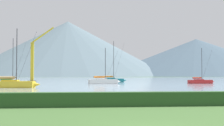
{
  "coord_description": "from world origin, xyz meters",
  "views": [
    {
      "loc": [
        -3.1,
        -12.75,
        2.45
      ],
      "look_at": [
        3.63,
        55.78,
        5.01
      ],
      "focal_mm": 49.62,
      "sensor_mm": 36.0,
      "label": 1
    }
  ],
  "objects_px": {
    "dock_crane": "(33,65)",
    "sailboat_slip_0": "(103,81)",
    "sailboat_slip_1": "(11,83)",
    "sailboat_slip_6": "(112,80)",
    "sailboat_slip_2": "(200,81)",
    "sailboat_slip_4": "(13,84)"
  },
  "relations": [
    {
      "from": "dock_crane",
      "to": "sailboat_slip_0",
      "type": "bearing_deg",
      "value": -12.89
    },
    {
      "from": "dock_crane",
      "to": "sailboat_slip_1",
      "type": "bearing_deg",
      "value": -98.24
    },
    {
      "from": "sailboat_slip_6",
      "to": "dock_crane",
      "type": "xyz_separation_m",
      "value": [
        -22.75,
        -12.23,
        4.21
      ]
    },
    {
      "from": "sailboat_slip_2",
      "to": "dock_crane",
      "type": "relative_size",
      "value": 0.62
    },
    {
      "from": "sailboat_slip_0",
      "to": "sailboat_slip_2",
      "type": "height_order",
      "value": "sailboat_slip_2"
    },
    {
      "from": "sailboat_slip_0",
      "to": "sailboat_slip_1",
      "type": "distance_m",
      "value": 24.16
    },
    {
      "from": "sailboat_slip_2",
      "to": "sailboat_slip_6",
      "type": "height_order",
      "value": "sailboat_slip_6"
    },
    {
      "from": "sailboat_slip_0",
      "to": "sailboat_slip_1",
      "type": "height_order",
      "value": "sailboat_slip_1"
    },
    {
      "from": "sailboat_slip_6",
      "to": "dock_crane",
      "type": "relative_size",
      "value": 0.85
    },
    {
      "from": "sailboat_slip_1",
      "to": "dock_crane",
      "type": "xyz_separation_m",
      "value": [
        2.31,
        15.98,
        4.35
      ]
    },
    {
      "from": "sailboat_slip_4",
      "to": "sailboat_slip_1",
      "type": "bearing_deg",
      "value": 108.85
    },
    {
      "from": "sailboat_slip_4",
      "to": "dock_crane",
      "type": "bearing_deg",
      "value": 95.08
    },
    {
      "from": "sailboat_slip_6",
      "to": "dock_crane",
      "type": "distance_m",
      "value": 26.17
    },
    {
      "from": "sailboat_slip_0",
      "to": "dock_crane",
      "type": "height_order",
      "value": "dock_crane"
    },
    {
      "from": "sailboat_slip_0",
      "to": "sailboat_slip_4",
      "type": "height_order",
      "value": "sailboat_slip_4"
    },
    {
      "from": "sailboat_slip_2",
      "to": "sailboat_slip_4",
      "type": "distance_m",
      "value": 49.64
    },
    {
      "from": "dock_crane",
      "to": "sailboat_slip_6",
      "type": "bearing_deg",
      "value": 28.26
    },
    {
      "from": "sailboat_slip_1",
      "to": "sailboat_slip_4",
      "type": "bearing_deg",
      "value": -83.83
    },
    {
      "from": "sailboat_slip_1",
      "to": "sailboat_slip_4",
      "type": "distance_m",
      "value": 11.19
    },
    {
      "from": "sailboat_slip_0",
      "to": "dock_crane",
      "type": "bearing_deg",
      "value": 158.16
    },
    {
      "from": "sailboat_slip_4",
      "to": "dock_crane",
      "type": "distance_m",
      "value": 27.13
    },
    {
      "from": "sailboat_slip_6",
      "to": "sailboat_slip_1",
      "type": "bearing_deg",
      "value": -136.21
    }
  ]
}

